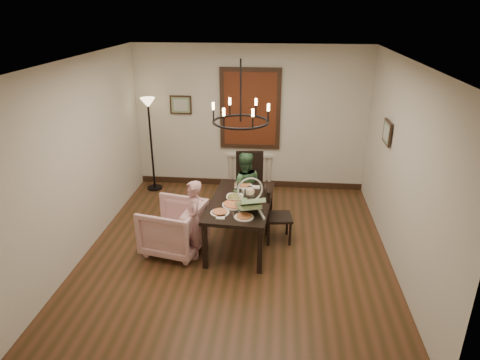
% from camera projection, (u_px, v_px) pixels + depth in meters
% --- Properties ---
extents(room_shell, '(4.51, 5.00, 2.81)m').
position_uv_depth(room_shell, '(239.00, 155.00, 6.31)').
color(room_shell, '#54301D').
rests_on(room_shell, ground).
extents(dining_table, '(0.99, 1.63, 0.74)m').
position_uv_depth(dining_table, '(241.00, 205.00, 6.43)').
color(dining_table, black).
rests_on(dining_table, room_shell).
extents(chair_far, '(0.53, 0.53, 1.09)m').
position_uv_depth(chair_far, '(250.00, 184.00, 7.47)').
color(chair_far, black).
rests_on(chair_far, room_shell).
extents(chair_right, '(0.45, 0.45, 0.92)m').
position_uv_depth(chair_right, '(279.00, 214.00, 6.60)').
color(chair_right, black).
rests_on(chair_right, room_shell).
extents(armchair, '(1.00, 0.98, 0.76)m').
position_uv_depth(armchair, '(173.00, 228.00, 6.36)').
color(armchair, beige).
rests_on(armchair, room_shell).
extents(elderly_woman, '(0.33, 0.41, 0.98)m').
position_uv_depth(elderly_woman, '(194.00, 226.00, 6.18)').
color(elderly_woman, '#CA8F92').
rests_on(elderly_woman, room_shell).
extents(seated_man, '(0.56, 0.47, 1.03)m').
position_uv_depth(seated_man, '(244.00, 193.00, 7.19)').
color(seated_man, '#3C6640').
rests_on(seated_man, room_shell).
extents(baby_bouncer, '(0.54, 0.63, 0.35)m').
position_uv_depth(baby_bouncer, '(250.00, 201.00, 5.97)').
color(baby_bouncer, '#B1DC98').
rests_on(baby_bouncer, dining_table).
extents(salad_bowl, '(0.31, 0.31, 0.08)m').
position_uv_depth(salad_bowl, '(235.00, 198.00, 6.40)').
color(salad_bowl, white).
rests_on(salad_bowl, dining_table).
extents(pizza_platter, '(0.34, 0.34, 0.04)m').
position_uv_depth(pizza_platter, '(234.00, 205.00, 6.22)').
color(pizza_platter, tan).
rests_on(pizza_platter, dining_table).
extents(drinking_glass, '(0.08, 0.08, 0.15)m').
position_uv_depth(drinking_glass, '(252.00, 193.00, 6.46)').
color(drinking_glass, silver).
rests_on(drinking_glass, dining_table).
extents(window_blinds, '(1.00, 0.03, 1.40)m').
position_uv_depth(window_blinds, '(250.00, 109.00, 8.16)').
color(window_blinds, '#642A14').
rests_on(window_blinds, room_shell).
extents(radiator, '(0.92, 0.12, 0.62)m').
position_uv_depth(radiator, '(250.00, 170.00, 8.66)').
color(radiator, silver).
rests_on(radiator, room_shell).
extents(picture_back, '(0.42, 0.03, 0.36)m').
position_uv_depth(picture_back, '(181.00, 105.00, 8.27)').
color(picture_back, black).
rests_on(picture_back, room_shell).
extents(picture_right, '(0.03, 0.42, 0.36)m').
position_uv_depth(picture_right, '(387.00, 132.00, 6.51)').
color(picture_right, black).
rests_on(picture_right, room_shell).
extents(floor_lamp, '(0.30, 0.30, 1.80)m').
position_uv_depth(floor_lamp, '(151.00, 146.00, 8.31)').
color(floor_lamp, black).
rests_on(floor_lamp, room_shell).
extents(chandelier, '(0.80, 0.80, 0.04)m').
position_uv_depth(chandelier, '(241.00, 122.00, 5.93)').
color(chandelier, black).
rests_on(chandelier, room_shell).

